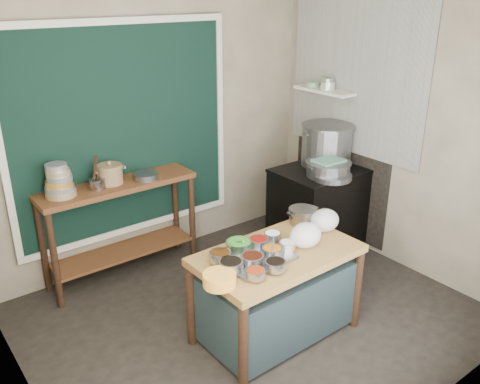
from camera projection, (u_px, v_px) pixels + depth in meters
floor at (251, 317)px, 4.33m from camera, size 3.50×3.00×0.02m
back_wall at (155, 120)px, 4.91m from camera, size 3.50×0.02×2.80m
left_wall at (5, 221)px, 2.81m from camera, size 0.02×3.00×2.80m
right_wall at (398, 124)px, 4.79m from camera, size 0.02×3.00×2.80m
curtain_panel at (124, 132)px, 4.70m from camera, size 2.10×0.02×1.90m
curtain_frame at (125, 132)px, 4.69m from camera, size 2.22×0.03×2.02m
tile_panel at (355, 69)px, 5.01m from camera, size 0.02×1.70×1.70m
soot_patch at (340, 175)px, 5.52m from camera, size 0.01×1.30×1.30m
wall_shelf at (324, 91)px, 5.26m from camera, size 0.22×0.70×0.03m
prep_table at (276, 294)px, 3.97m from camera, size 1.26×0.74×0.75m
back_counter at (121, 230)px, 4.78m from camera, size 1.45×0.40×0.95m
stove_block at (319, 210)px, 5.33m from camera, size 0.90×0.68×0.85m
stove_top at (322, 170)px, 5.16m from camera, size 0.92×0.69×0.03m
condiment_tray at (256, 259)px, 3.69m from camera, size 0.54×0.41×0.02m
condiment_bowls at (252, 254)px, 3.68m from camera, size 0.68×0.54×0.08m
yellow_basin at (219, 279)px, 3.38m from camera, size 0.30×0.30×0.09m
saucepan at (302, 216)px, 4.26m from camera, size 0.26×0.26×0.13m
plastic_bag_a at (306, 235)px, 3.86m from camera, size 0.30×0.28×0.19m
plastic_bag_b at (325, 220)px, 4.12m from camera, size 0.29×0.26×0.18m
bowl_stack at (59, 182)px, 4.27m from camera, size 0.26×0.26×0.29m
utensil_cup at (97, 184)px, 4.46m from camera, size 0.17×0.17×0.09m
ceramic_crock at (110, 175)px, 4.56m from camera, size 0.25×0.25×0.16m
wide_bowl at (146, 176)px, 4.69m from camera, size 0.29×0.29×0.06m
stock_pot at (327, 145)px, 5.21m from camera, size 0.62×0.62×0.43m
pot_lid at (335, 144)px, 5.26m from camera, size 0.27×0.44×0.43m
steamer at (328, 169)px, 4.94m from camera, size 0.50×0.50×0.15m
green_cloth at (329, 161)px, 4.91m from camera, size 0.29×0.23×0.02m
shallow_pan at (332, 176)px, 4.89m from camera, size 0.43×0.43×0.05m
shelf_bowl_stack at (327, 84)px, 5.21m from camera, size 0.15×0.15×0.12m
shelf_bowl_green at (313, 85)px, 5.37m from camera, size 0.16×0.16×0.05m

